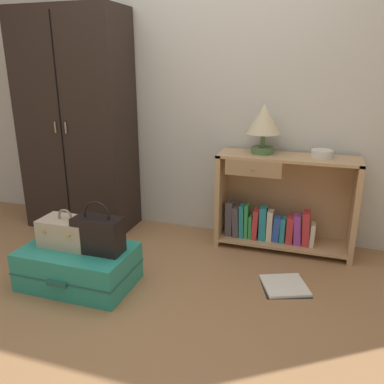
{
  "coord_description": "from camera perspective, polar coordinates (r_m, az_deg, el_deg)",
  "views": [
    {
      "loc": [
        0.92,
        -1.76,
        1.43
      ],
      "look_at": [
        0.08,
        0.81,
        0.55
      ],
      "focal_mm": 37.02,
      "sensor_mm": 36.0,
      "label": 1
    }
  ],
  "objects": [
    {
      "name": "table_lamp",
      "position": [
        3.1,
        10.32,
        9.96
      ],
      "size": [
        0.26,
        0.26,
        0.38
      ],
      "color": "#4C7542",
      "rests_on": "bookshelf"
    },
    {
      "name": "train_case",
      "position": [
        2.78,
        -17.61,
        -5.48
      ],
      "size": [
        0.34,
        0.22,
        0.26
      ],
      "color": "#B7A88E",
      "rests_on": "suitcase_large"
    },
    {
      "name": "open_book_on_floor",
      "position": [
        2.8,
        13.19,
        -13.01
      ],
      "size": [
        0.38,
        0.38,
        0.02
      ],
      "color": "white",
      "rests_on": "ground_plane"
    },
    {
      "name": "bottle",
      "position": [
        3.15,
        -22.34,
        -8.76
      ],
      "size": [
        0.07,
        0.07,
        0.18
      ],
      "color": "white",
      "rests_on": "ground_plane"
    },
    {
      "name": "wardrobe",
      "position": [
        3.62,
        -16.23,
        9.45
      ],
      "size": [
        0.94,
        0.47,
        1.87
      ],
      "color": "black",
      "rests_on": "ground_plane"
    },
    {
      "name": "suitcase_large",
      "position": [
        2.81,
        -16.02,
        -10.24
      ],
      "size": [
        0.74,
        0.48,
        0.26
      ],
      "color": "teal",
      "rests_on": "ground_plane"
    },
    {
      "name": "ground_plane",
      "position": [
        2.44,
        -8.13,
        -17.93
      ],
      "size": [
        9.0,
        9.0,
        0.0
      ],
      "primitive_type": "plane",
      "color": "#9E7047"
    },
    {
      "name": "bookshelf",
      "position": [
        3.22,
        12.56,
        -1.99
      ],
      "size": [
        1.06,
        0.34,
        0.76
      ],
      "color": "tan",
      "rests_on": "ground_plane"
    },
    {
      "name": "back_wall",
      "position": [
        3.39,
        2.42,
        15.83
      ],
      "size": [
        6.4,
        0.1,
        2.6
      ],
      "primitive_type": "cube",
      "color": "beige",
      "rests_on": "ground_plane"
    },
    {
      "name": "bowl",
      "position": [
        3.11,
        18.24,
        5.29
      ],
      "size": [
        0.16,
        0.16,
        0.06
      ],
      "primitive_type": "cylinder",
      "color": "silver",
      "rests_on": "bookshelf"
    },
    {
      "name": "handbag",
      "position": [
        2.62,
        -13.35,
        -5.93
      ],
      "size": [
        0.32,
        0.15,
        0.35
      ],
      "color": "black",
      "rests_on": "suitcase_large"
    }
  ]
}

